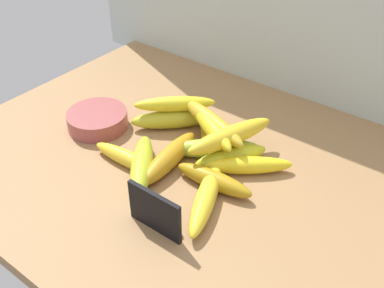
% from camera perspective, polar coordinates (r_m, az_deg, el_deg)
% --- Properties ---
extents(counter_top, '(1.10, 0.76, 0.03)m').
position_cam_1_polar(counter_top, '(0.92, 1.56, -4.00)').
color(counter_top, '#9B7248').
rests_on(counter_top, ground).
extents(chalkboard_sign, '(0.11, 0.02, 0.08)m').
position_cam_1_polar(chalkboard_sign, '(0.77, -4.73, -8.74)').
color(chalkboard_sign, black).
rests_on(chalkboard_sign, counter_top).
extents(fruit_bowl, '(0.14, 0.14, 0.04)m').
position_cam_1_polar(fruit_bowl, '(1.04, -11.94, 3.06)').
color(fruit_bowl, '#9E4B4A').
rests_on(fruit_bowl, counter_top).
extents(banana_0, '(0.06, 0.19, 0.04)m').
position_cam_1_polar(banana_0, '(0.91, -2.88, -1.70)').
color(banana_0, '#BD871A').
rests_on(banana_0, counter_top).
extents(banana_1, '(0.17, 0.04, 0.03)m').
position_cam_1_polar(banana_1, '(0.92, -8.18, -1.86)').
color(banana_1, yellow).
rests_on(banana_1, counter_top).
extents(banana_2, '(0.17, 0.05, 0.04)m').
position_cam_1_polar(banana_2, '(0.86, 2.79, -4.60)').
color(banana_2, '#B28915').
rests_on(banana_2, counter_top).
extents(banana_3, '(0.14, 0.15, 0.04)m').
position_cam_1_polar(banana_3, '(0.96, 2.46, 0.77)').
color(banana_3, '#B18518').
rests_on(banana_3, counter_top).
extents(banana_4, '(0.17, 0.14, 0.04)m').
position_cam_1_polar(banana_4, '(0.90, 6.97, -2.70)').
color(banana_4, yellow).
rests_on(banana_4, counter_top).
extents(banana_5, '(0.17, 0.17, 0.04)m').
position_cam_1_polar(banana_5, '(1.02, -2.39, 3.20)').
color(banana_5, gold).
rests_on(banana_5, counter_top).
extents(banana_6, '(0.11, 0.20, 0.04)m').
position_cam_1_polar(banana_6, '(0.82, 1.78, -6.86)').
color(banana_6, yellow).
rests_on(banana_6, counter_top).
extents(banana_7, '(0.18, 0.15, 0.04)m').
position_cam_1_polar(banana_7, '(0.93, 2.84, -0.55)').
color(banana_7, '#9CB939').
rests_on(banana_7, counter_top).
extents(banana_8, '(0.15, 0.18, 0.04)m').
position_cam_1_polar(banana_8, '(0.89, -6.41, -2.70)').
color(banana_8, '#B5C429').
rests_on(banana_8, counter_top).
extents(banana_9, '(0.12, 0.15, 0.04)m').
position_cam_1_polar(banana_9, '(0.91, 4.98, -1.64)').
color(banana_9, gold).
rests_on(banana_9, counter_top).
extents(banana_10, '(0.11, 0.21, 0.04)m').
position_cam_1_polar(banana_10, '(0.91, 4.94, 1.06)').
color(banana_10, yellow).
rests_on(banana_10, banana_9).
extents(banana_11, '(0.18, 0.13, 0.04)m').
position_cam_1_polar(banana_11, '(0.93, 2.36, 2.40)').
color(banana_11, yellow).
rests_on(banana_11, banana_3).
extents(banana_12, '(0.16, 0.15, 0.03)m').
position_cam_1_polar(banana_12, '(1.00, -2.20, 5.13)').
color(banana_12, yellow).
rests_on(banana_12, banana_5).
extents(banana_13, '(0.20, 0.10, 0.04)m').
position_cam_1_polar(banana_13, '(0.94, 2.62, 2.76)').
color(banana_13, gold).
rests_on(banana_13, banana_3).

